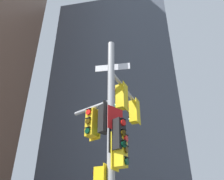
% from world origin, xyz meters
% --- Properties ---
extents(building_mid_block, '(15.62, 15.62, 32.73)m').
position_xyz_m(building_mid_block, '(-3.59, 24.62, 16.37)').
color(building_mid_block, '#4C5460').
rests_on(building_mid_block, ground).
extents(signal_pole_assembly, '(2.38, 3.02, 8.66)m').
position_xyz_m(signal_pole_assembly, '(-0.00, 0.36, 4.94)').
color(signal_pole_assembly, '#9EA0A3').
rests_on(signal_pole_assembly, ground).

